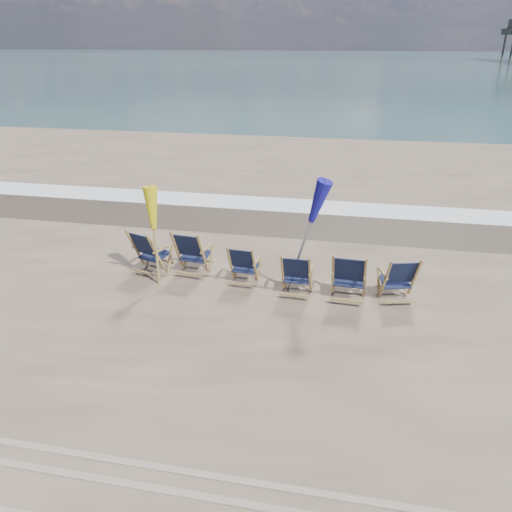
# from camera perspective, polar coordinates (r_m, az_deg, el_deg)

# --- Properties ---
(ocean) EXTENTS (400.00, 400.00, 0.00)m
(ocean) POSITION_cam_1_polar(r_m,az_deg,el_deg) (134.42, 11.39, 21.07)
(ocean) COLOR #37585A
(ocean) RESTS_ON ground
(surf_foam) EXTENTS (200.00, 1.40, 0.01)m
(surf_foam) POSITION_cam_1_polar(r_m,az_deg,el_deg) (15.45, 4.48, 5.80)
(surf_foam) COLOR silver
(surf_foam) RESTS_ON ground
(wet_sand_strip) EXTENTS (200.00, 2.60, 0.00)m
(wet_sand_strip) POSITION_cam_1_polar(r_m,az_deg,el_deg) (14.04, 3.71, 3.98)
(wet_sand_strip) COLOR #42362A
(wet_sand_strip) RESTS_ON ground
(beach_chair_0) EXTENTS (0.89, 0.94, 1.05)m
(beach_chair_0) POSITION_cam_1_polar(r_m,az_deg,el_deg) (10.68, -11.35, 0.13)
(beach_chair_0) COLOR #111834
(beach_chair_0) RESTS_ON ground
(beach_chair_1) EXTENTS (0.76, 0.84, 1.07)m
(beach_chair_1) POSITION_cam_1_polar(r_m,az_deg,el_deg) (10.52, -6.13, 0.13)
(beach_chair_1) COLOR #111834
(beach_chair_1) RESTS_ON ground
(beach_chair_2) EXTENTS (0.64, 0.71, 0.92)m
(beach_chair_2) POSITION_cam_1_polar(r_m,az_deg,el_deg) (10.08, -0.18, -1.24)
(beach_chair_2) COLOR #111834
(beach_chair_2) RESTS_ON ground
(beach_chair_3) EXTENTS (0.63, 0.70, 0.95)m
(beach_chair_3) POSITION_cam_1_polar(r_m,az_deg,el_deg) (9.69, 6.15, -2.35)
(beach_chair_3) COLOR #111834
(beach_chair_3) RESTS_ON ground
(beach_chair_4) EXTENTS (0.73, 0.81, 1.07)m
(beach_chair_4) POSITION_cam_1_polar(r_m,az_deg,el_deg) (9.61, 12.32, -2.64)
(beach_chair_4) COLOR #111834
(beach_chair_4) RESTS_ON ground
(beach_chair_5) EXTENTS (0.80, 0.86, 1.00)m
(beach_chair_5) POSITION_cam_1_polar(r_m,az_deg,el_deg) (9.93, 17.67, -2.60)
(beach_chair_5) COLOR #111834
(beach_chair_5) RESTS_ON ground
(umbrella_yellow) EXTENTS (0.30, 0.30, 2.02)m
(umbrella_yellow) POSITION_cam_1_polar(r_m,az_deg,el_deg) (10.13, -11.70, 4.73)
(umbrella_yellow) COLOR olive
(umbrella_yellow) RESTS_ON ground
(umbrella_blue) EXTENTS (0.30, 0.30, 2.45)m
(umbrella_blue) POSITION_cam_1_polar(r_m,az_deg,el_deg) (9.36, 5.67, 6.16)
(umbrella_blue) COLOR #A5A5AD
(umbrella_blue) RESTS_ON ground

